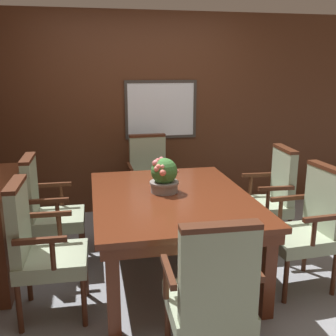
# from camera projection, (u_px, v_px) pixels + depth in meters

# --- Properties ---
(ground_plane) EXTENTS (14.00, 14.00, 0.00)m
(ground_plane) POSITION_uv_depth(u_px,v_px,m) (172.00, 276.00, 3.48)
(ground_plane) COLOR gray
(wall_back) EXTENTS (7.20, 0.08, 2.45)m
(wall_back) POSITION_uv_depth(u_px,v_px,m) (143.00, 115.00, 4.88)
(wall_back) COLOR #4C2816
(wall_back) RESTS_ON ground_plane
(dining_table) EXTENTS (1.32, 1.72, 0.74)m
(dining_table) POSITION_uv_depth(u_px,v_px,m) (171.00, 205.00, 3.38)
(dining_table) COLOR #562614
(dining_table) RESTS_ON ground_plane
(chair_right_near) EXTENTS (0.53, 0.54, 1.04)m
(chair_right_near) POSITION_uv_depth(u_px,v_px,m) (309.00, 223.00, 3.23)
(chair_right_near) COLOR #472314
(chair_right_near) RESTS_ON ground_plane
(chair_right_far) EXTENTS (0.53, 0.54, 1.04)m
(chair_right_far) POSITION_uv_depth(u_px,v_px,m) (270.00, 195.00, 3.95)
(chair_right_far) COLOR #472314
(chair_right_far) RESTS_ON ground_plane
(chair_left_far) EXTENTS (0.51, 0.52, 1.04)m
(chair_left_far) POSITION_uv_depth(u_px,v_px,m) (46.00, 208.00, 3.59)
(chair_left_far) COLOR #472314
(chair_left_far) RESTS_ON ground_plane
(chair_left_near) EXTENTS (0.51, 0.52, 1.04)m
(chair_left_near) POSITION_uv_depth(u_px,v_px,m) (40.00, 246.00, 2.83)
(chair_left_near) COLOR #472314
(chair_left_near) RESTS_ON ground_plane
(chair_head_near) EXTENTS (0.53, 0.52, 1.04)m
(chair_head_near) POSITION_uv_depth(u_px,v_px,m) (211.00, 295.00, 2.22)
(chair_head_near) COLOR #472314
(chair_head_near) RESTS_ON ground_plane
(chair_head_far) EXTENTS (0.53, 0.51, 1.04)m
(chair_head_far) POSITION_uv_depth(u_px,v_px,m) (150.00, 177.00, 4.59)
(chair_head_far) COLOR #472314
(chair_head_far) RESTS_ON ground_plane
(potted_plant) EXTENTS (0.25, 0.26, 0.31)m
(potted_plant) POSITION_uv_depth(u_px,v_px,m) (164.00, 176.00, 3.40)
(potted_plant) COLOR gray
(potted_plant) RESTS_ON dining_table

